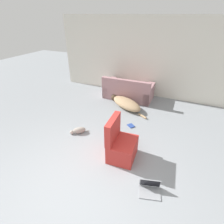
% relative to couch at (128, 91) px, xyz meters
% --- Properties ---
extents(ground_plane, '(20.00, 20.00, 0.00)m').
position_rel_couch_xyz_m(ground_plane, '(0.50, -4.09, -0.26)').
color(ground_plane, gray).
extents(wall_back, '(6.78, 0.06, 2.62)m').
position_rel_couch_xyz_m(wall_back, '(0.50, 0.59, 1.05)').
color(wall_back, silver).
rests_on(wall_back, ground_plane).
extents(couch, '(1.67, 0.89, 0.78)m').
position_rel_couch_xyz_m(couch, '(0.00, 0.00, 0.00)').
color(couch, '#A3757A').
rests_on(couch, ground_plane).
extents(dog, '(1.49, 1.02, 0.28)m').
position_rel_couch_xyz_m(dog, '(0.17, -0.69, -0.12)').
color(dog, '#A38460').
rests_on(dog, ground_plane).
extents(cat, '(0.40, 0.37, 0.15)m').
position_rel_couch_xyz_m(cat, '(-0.42, -2.49, -0.19)').
color(cat, gray).
rests_on(cat, ground_plane).
extents(laptop_open, '(0.42, 0.36, 0.22)m').
position_rel_couch_xyz_m(laptop_open, '(1.61, -3.38, -0.19)').
color(laptop_open, gray).
rests_on(laptop_open, ground_plane).
extents(book_blue, '(0.23, 0.22, 0.02)m').
position_rel_couch_xyz_m(book_blue, '(0.69, -1.66, -0.25)').
color(book_blue, '#28428E').
rests_on(book_blue, ground_plane).
extents(side_chair, '(0.58, 0.67, 0.90)m').
position_rel_couch_xyz_m(side_chair, '(0.85, -2.82, 0.04)').
color(side_chair, '#B72D28').
rests_on(side_chair, ground_plane).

